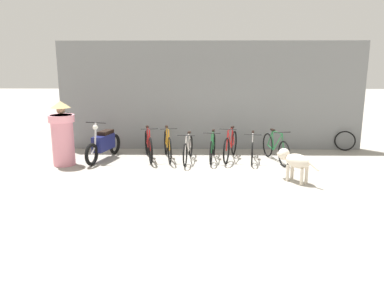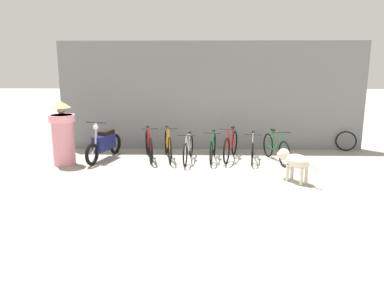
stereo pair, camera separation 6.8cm
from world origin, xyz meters
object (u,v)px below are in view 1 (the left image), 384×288
at_px(bicycle_1, 168,145).
at_px(bicycle_2, 188,149).
at_px(bicycle_0, 149,146).
at_px(bicycle_4, 230,146).
at_px(bicycle_3, 213,148).
at_px(stray_dog, 294,160).
at_px(bicycle_6, 275,148).
at_px(person_in_robes, 62,134).
at_px(motorcycle, 104,144).
at_px(spare_tire_left, 345,141).
at_px(bicycle_5, 252,148).

distance_m(bicycle_1, bicycle_2, 0.62).
height_order(bicycle_0, bicycle_4, bicycle_0).
distance_m(bicycle_3, bicycle_4, 0.50).
relative_size(bicycle_1, stray_dog, 1.88).
bearing_deg(bicycle_0, bicycle_6, 73.53).
bearing_deg(bicycle_6, person_in_robes, -97.49).
relative_size(bicycle_6, person_in_robes, 1.03).
bearing_deg(motorcycle, bicycle_2, 100.65).
xyz_separation_m(bicycle_4, stray_dog, (1.26, -1.97, 0.11)).
distance_m(bicycle_6, spare_tire_left, 2.69).
bearing_deg(bicycle_5, bicycle_4, -91.18).
relative_size(bicycle_2, bicycle_5, 1.01).
distance_m(motorcycle, person_in_robes, 1.13).
height_order(bicycle_1, person_in_robes, person_in_robes).
height_order(bicycle_1, spare_tire_left, bicycle_1).
xyz_separation_m(bicycle_3, spare_tire_left, (4.05, 1.16, -0.04)).
height_order(bicycle_5, motorcycle, motorcycle).
bearing_deg(spare_tire_left, bicycle_0, -169.48).
xyz_separation_m(bicycle_5, person_in_robes, (-4.99, -0.58, 0.49)).
xyz_separation_m(bicycle_4, motorcycle, (-3.49, -0.12, 0.07)).
bearing_deg(bicycle_0, bicycle_4, 77.51).
bearing_deg(stray_dog, person_in_robes, 37.13).
bearing_deg(person_in_robes, bicycle_5, -151.87).
bearing_deg(spare_tire_left, bicycle_5, -158.60).
bearing_deg(person_in_robes, stray_dog, -171.37).
height_order(bicycle_0, bicycle_6, bicycle_0).
xyz_separation_m(bicycle_2, bicycle_5, (1.76, 0.16, -0.00)).
height_order(bicycle_3, motorcycle, motorcycle).
bearing_deg(bicycle_0, bicycle_5, 75.33).
bearing_deg(bicycle_3, bicycle_1, -86.89).
bearing_deg(spare_tire_left, bicycle_2, -164.30).
xyz_separation_m(motorcycle, person_in_robes, (-0.90, -0.57, 0.38)).
distance_m(stray_dog, person_in_robes, 5.81).
xyz_separation_m(bicycle_2, bicycle_3, (0.67, 0.17, 0.01)).
xyz_separation_m(bicycle_1, spare_tire_left, (5.29, 1.08, -0.08)).
xyz_separation_m(bicycle_0, person_in_robes, (-2.13, -0.66, 0.45)).
distance_m(stray_dog, spare_tire_left, 3.81).
distance_m(bicycle_1, bicycle_6, 2.94).
bearing_deg(motorcycle, bicycle_0, 108.73).
height_order(bicycle_6, motorcycle, motorcycle).
bearing_deg(bicycle_6, bicycle_5, -113.95).
relative_size(bicycle_2, bicycle_3, 1.01).
bearing_deg(motorcycle, bicycle_1, 107.32).
bearing_deg(bicycle_6, spare_tire_left, 106.49).
bearing_deg(person_in_robes, spare_tire_left, -146.15).
xyz_separation_m(bicycle_2, bicycle_6, (2.36, 0.04, 0.03)).
relative_size(bicycle_4, person_in_robes, 1.01).
bearing_deg(motorcycle, bicycle_5, 104.58).
bearing_deg(bicycle_2, motorcycle, -87.32).
bearing_deg(bicycle_4, bicycle_3, -62.52).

